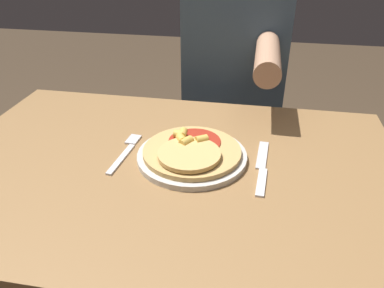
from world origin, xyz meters
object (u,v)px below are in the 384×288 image
dining_table (170,211)px  plate (192,156)px  person_diner (234,89)px  fork (127,150)px  pizza (191,151)px  knife (262,168)px

dining_table → plate: (0.05, 0.03, 0.15)m
person_diner → fork: bearing=-111.0°
plate → fork: bearing=178.0°
pizza → dining_table: bearing=-147.9°
fork → person_diner: size_ratio=0.14×
dining_table → pizza: pizza is taller
fork → pizza: bearing=-3.6°
pizza → knife: bearing=-2.6°
plate → pizza: bearing=-103.8°
pizza → fork: 0.16m
pizza → person_diner: size_ratio=0.18×
pizza → knife: 0.16m
fork → person_diner: 0.61m
plate → dining_table: bearing=-144.9°
person_diner → knife: bearing=-79.6°
dining_table → plate: plate is taller
dining_table → person_diner: 0.62m
plate → knife: (0.16, -0.01, -0.00)m
pizza → fork: pizza is taller
person_diner → pizza: bearing=-95.6°
plate → knife: 0.16m
plate → knife: bearing=-4.2°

